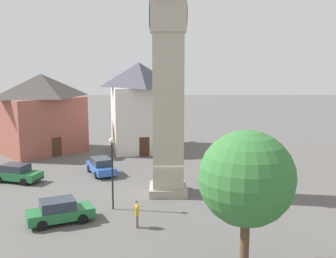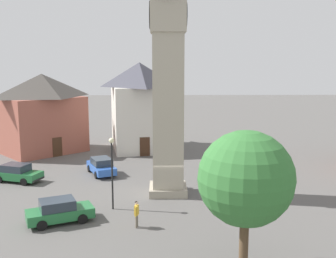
% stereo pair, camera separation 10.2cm
% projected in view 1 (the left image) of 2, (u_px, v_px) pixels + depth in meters
% --- Properties ---
extents(ground_plane, '(200.00, 200.00, 0.00)m').
position_uv_depth(ground_plane, '(168.00, 193.00, 31.25)').
color(ground_plane, '#565451').
extents(clock_tower, '(3.48, 3.48, 21.35)m').
position_uv_depth(clock_tower, '(168.00, 29.00, 29.24)').
color(clock_tower, gray).
rests_on(clock_tower, ground).
extents(car_blue_kerb, '(3.20, 4.46, 1.53)m').
position_uv_depth(car_blue_kerb, '(60.00, 211.00, 25.31)').
color(car_blue_kerb, '#236B38').
rests_on(car_blue_kerb, ground).
extents(car_silver_kerb, '(3.69, 4.37, 1.53)m').
position_uv_depth(car_silver_kerb, '(240.00, 163.00, 37.53)').
color(car_silver_kerb, black).
rests_on(car_silver_kerb, ground).
extents(car_red_corner, '(4.43, 3.47, 1.53)m').
position_uv_depth(car_red_corner, '(242.00, 179.00, 32.42)').
color(car_red_corner, '#2D5BB7').
rests_on(car_red_corner, ground).
extents(car_white_side, '(2.93, 4.45, 1.53)m').
position_uv_depth(car_white_side, '(17.00, 173.00, 34.14)').
color(car_white_side, '#236B38').
rests_on(car_white_side, ground).
extents(car_black_far, '(4.46, 3.23, 1.53)m').
position_uv_depth(car_black_far, '(101.00, 166.00, 36.47)').
color(car_black_far, '#2D5BB7').
rests_on(car_black_far, ground).
extents(pedestrian, '(0.55, 0.29, 1.69)m').
position_uv_depth(pedestrian, '(137.00, 212.00, 24.51)').
color(pedestrian, '#706656').
rests_on(pedestrian, ground).
extents(tree, '(4.52, 4.52, 6.97)m').
position_uv_depth(tree, '(247.00, 179.00, 18.56)').
color(tree, brown).
rests_on(tree, ground).
extents(building_shop_left, '(10.29, 10.44, 8.88)m').
position_uv_depth(building_shop_left, '(43.00, 113.00, 44.94)').
color(building_shop_left, '#995142').
rests_on(building_shop_left, ground).
extents(building_terrace_right, '(9.34, 7.79, 10.14)m').
position_uv_depth(building_terrace_right, '(139.00, 105.00, 46.82)').
color(building_terrace_right, silver).
rests_on(building_terrace_right, ground).
extents(lamp_post, '(0.36, 0.36, 5.03)m').
position_uv_depth(lamp_post, '(112.00, 162.00, 27.27)').
color(lamp_post, black).
rests_on(lamp_post, ground).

